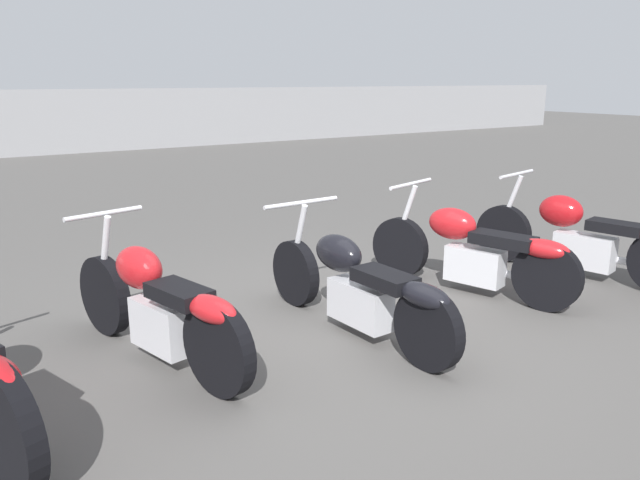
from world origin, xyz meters
name	(u,v)px	position (x,y,z in m)	size (l,w,h in m)	color
ground_plane	(353,333)	(0.00, 0.00, 0.00)	(60.00, 60.00, 0.00)	#514F4C
fence_back	(34,123)	(0.00, 13.72, 0.83)	(40.00, 0.04, 1.66)	gray
motorcycle_slot_1	(159,307)	(-1.41, 0.32, 0.41)	(0.74, 2.00, 0.98)	black
motorcycle_slot_2	(359,287)	(0.02, -0.04, 0.39)	(0.73, 2.15, 0.94)	black
motorcycle_slot_3	(474,251)	(1.48, 0.17, 0.40)	(0.88, 2.01, 0.96)	black
motorcycle_slot_4	(583,237)	(2.74, -0.08, 0.41)	(0.80, 2.16, 0.97)	black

